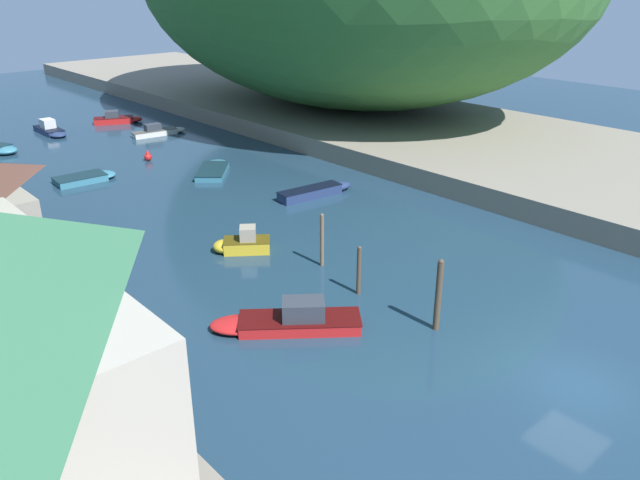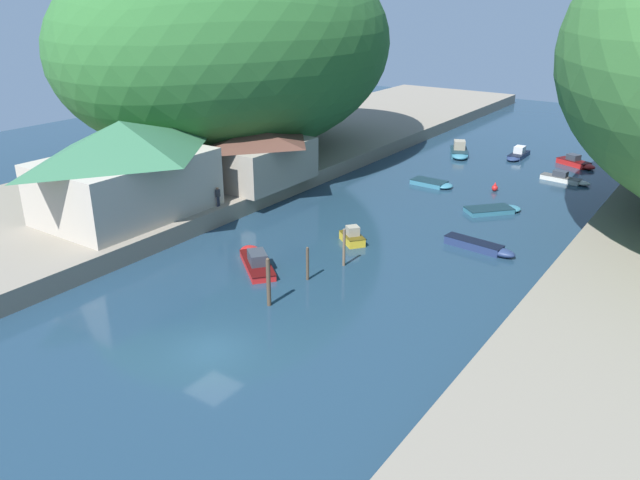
% 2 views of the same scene
% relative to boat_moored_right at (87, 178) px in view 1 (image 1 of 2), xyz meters
% --- Properties ---
extents(water_surface, '(130.00, 130.00, 0.00)m').
position_rel_boat_moored_right_xyz_m(water_surface, '(3.32, -5.85, -0.24)').
color(water_surface, '#1E384C').
rests_on(water_surface, ground).
extents(right_bank, '(22.00, 120.00, 1.51)m').
position_rel_boat_moored_right_xyz_m(right_bank, '(27.38, -5.85, 0.52)').
color(right_bank, gray).
rests_on(right_bank, ground).
extents(boat_moored_right, '(4.43, 2.13, 0.49)m').
position_rel_boat_moored_right_xyz_m(boat_moored_right, '(0.00, 0.00, 0.00)').
color(boat_moored_right, teal).
rests_on(boat_moored_right, water_surface).
extents(boat_small_dinghy, '(3.24, 2.90, 1.42)m').
position_rel_boat_moored_right_xyz_m(boat_small_dinghy, '(1.11, -17.71, 0.21)').
color(boat_small_dinghy, gold).
rests_on(boat_small_dinghy, water_surface).
extents(boat_red_skiff, '(5.80, 1.82, 0.65)m').
position_rel_boat_moored_right_xyz_m(boat_red_skiff, '(10.40, -13.60, 0.08)').
color(boat_red_skiff, navy).
rests_on(boat_red_skiff, water_surface).
extents(boat_far_upstream, '(4.88, 5.12, 0.46)m').
position_rel_boat_moored_right_xyz_m(boat_far_upstream, '(8.06, -4.29, -0.01)').
color(boat_far_upstream, teal).
rests_on(boat_far_upstream, water_surface).
extents(boat_cabin_cruiser, '(1.59, 5.06, 1.30)m').
position_rel_boat_moored_right_xyz_m(boat_cabin_cruiser, '(3.33, 16.15, 0.15)').
color(boat_cabin_cruiser, navy).
rests_on(boat_cabin_cruiser, water_surface).
extents(boat_mid_channel, '(6.03, 5.32, 1.33)m').
position_rel_boat_moored_right_xyz_m(boat_mid_channel, '(-2.11, -25.56, 0.15)').
color(boat_mid_channel, red).
rests_on(boat_mid_channel, water_surface).
extents(boat_yellow_tender, '(4.84, 3.34, 1.25)m').
position_rel_boat_moored_right_xyz_m(boat_yellow_tender, '(10.10, 16.25, 0.16)').
color(boat_yellow_tender, red).
rests_on(boat_yellow_tender, water_surface).
extents(boat_open_rowboat, '(5.19, 1.78, 1.11)m').
position_rel_boat_moored_right_xyz_m(boat_open_rowboat, '(10.74, 9.01, 0.10)').
color(boat_open_rowboat, silver).
rests_on(boat_open_rowboat, water_surface).
extents(mooring_post_nearest, '(0.27, 0.27, 3.28)m').
position_rel_boat_moored_right_xyz_m(mooring_post_nearest, '(2.61, -29.84, 1.41)').
color(mooring_post_nearest, '#4C3D2D').
rests_on(mooring_post_nearest, water_surface).
extents(mooring_post_second, '(0.21, 0.21, 2.44)m').
position_rel_boat_moored_right_xyz_m(mooring_post_second, '(2.41, -25.39, 0.99)').
color(mooring_post_second, '#4C3D2D').
rests_on(mooring_post_second, water_surface).
extents(mooring_post_middle, '(0.21, 0.21, 2.88)m').
position_rel_boat_moored_right_xyz_m(mooring_post_middle, '(3.18, -21.96, 1.21)').
color(mooring_post_middle, brown).
rests_on(mooring_post_middle, water_surface).
extents(channel_buoy_near, '(0.62, 0.62, 0.92)m').
position_rel_boat_moored_right_xyz_m(channel_buoy_near, '(5.77, 1.81, 0.12)').
color(channel_buoy_near, red).
rests_on(channel_buoy_near, water_surface).
extents(person_on_quay, '(0.24, 0.39, 1.69)m').
position_rel_boat_moored_right_xyz_m(person_on_quay, '(-10.40, -20.54, 2.25)').
color(person_on_quay, '#282D3D').
rests_on(person_on_quay, left_bank).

